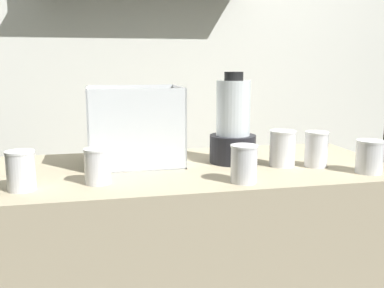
{
  "coord_description": "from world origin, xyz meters",
  "views": [
    {
      "loc": [
        -0.33,
        -1.48,
        1.26
      ],
      "look_at": [
        0.0,
        0.0,
        0.98
      ],
      "focal_mm": 41.48,
      "sensor_mm": 36.0,
      "label": 1
    }
  ],
  "objects": [
    {
      "name": "juice_cup_beet_middle",
      "position": [
        0.11,
        -0.24,
        0.95
      ],
      "size": [
        0.08,
        0.08,
        0.12
      ],
      "color": "white",
      "rests_on": "counter"
    },
    {
      "name": "juice_cup_carrot_far_right",
      "position": [
        0.42,
        -0.09,
        0.95
      ],
      "size": [
        0.08,
        0.08,
        0.12
      ],
      "color": "white",
      "rests_on": "counter"
    },
    {
      "name": "carrot_display_bin",
      "position": [
        -0.19,
        0.09,
        0.99
      ],
      "size": [
        0.33,
        0.25,
        0.28
      ],
      "color": "white",
      "rests_on": "counter"
    },
    {
      "name": "blender_pitcher",
      "position": [
        0.16,
        0.03,
        1.03
      ],
      "size": [
        0.17,
        0.17,
        0.33
      ],
      "color": "black",
      "rests_on": "counter"
    },
    {
      "name": "back_wall_unit",
      "position": [
        -0.0,
        0.77,
        1.26
      ],
      "size": [
        2.6,
        0.24,
        2.5
      ],
      "color": "silver",
      "rests_on": "ground_plane"
    },
    {
      "name": "juice_cup_orange_far_left",
      "position": [
        -0.54,
        -0.18,
        0.95
      ],
      "size": [
        0.08,
        0.08,
        0.11
      ],
      "color": "white",
      "rests_on": "counter"
    },
    {
      "name": "juice_cup_beet_left",
      "position": [
        -0.32,
        -0.15,
        0.95
      ],
      "size": [
        0.08,
        0.08,
        0.11
      ],
      "color": "white",
      "rests_on": "counter"
    },
    {
      "name": "counter",
      "position": [
        0.0,
        0.0,
        0.45
      ],
      "size": [
        1.4,
        0.64,
        0.9
      ],
      "primitive_type": "cube",
      "color": "tan",
      "rests_on": "ground_plane"
    },
    {
      "name": "juice_cup_mango_rightmost",
      "position": [
        0.55,
        -0.21,
        0.95
      ],
      "size": [
        0.09,
        0.09,
        0.11
      ],
      "color": "white",
      "rests_on": "counter"
    },
    {
      "name": "juice_cup_beet_right",
      "position": [
        0.31,
        -0.06,
        0.96
      ],
      "size": [
        0.09,
        0.09,
        0.13
      ],
      "color": "white",
      "rests_on": "counter"
    }
  ]
}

